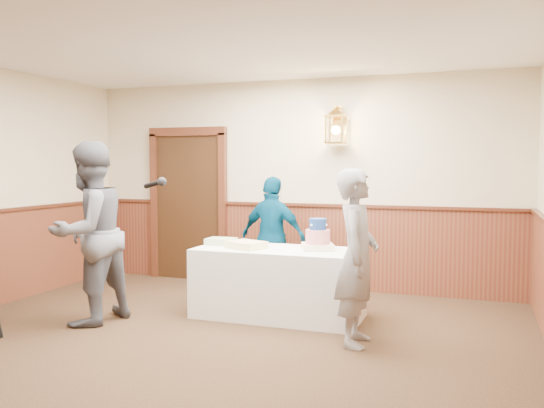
{
  "coord_description": "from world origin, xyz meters",
  "views": [
    {
      "loc": [
        2.34,
        -3.94,
        1.67
      ],
      "look_at": [
        0.31,
        1.7,
        1.25
      ],
      "focal_mm": 38.0,
      "sensor_mm": 36.0,
      "label": 1
    }
  ],
  "objects_px": {
    "baker": "(357,257)",
    "sheet_cake_green": "(221,241)",
    "tiered_cake": "(318,237)",
    "assistant_p": "(273,237)",
    "sheet_cake_yellow": "(246,245)",
    "interviewer": "(89,233)",
    "display_table": "(278,283)"
  },
  "relations": [
    {
      "from": "sheet_cake_yellow",
      "to": "baker",
      "type": "xyz_separation_m",
      "value": [
        1.33,
        -0.55,
        0.02
      ]
    },
    {
      "from": "sheet_cake_yellow",
      "to": "assistant_p",
      "type": "distance_m",
      "value": 0.99
    },
    {
      "from": "display_table",
      "to": "tiered_cake",
      "type": "relative_size",
      "value": 4.22
    },
    {
      "from": "sheet_cake_yellow",
      "to": "assistant_p",
      "type": "height_order",
      "value": "assistant_p"
    },
    {
      "from": "tiered_cake",
      "to": "assistant_p",
      "type": "relative_size",
      "value": 0.28
    },
    {
      "from": "display_table",
      "to": "sheet_cake_yellow",
      "type": "xyz_separation_m",
      "value": [
        -0.33,
        -0.1,
        0.41
      ]
    },
    {
      "from": "sheet_cake_yellow",
      "to": "interviewer",
      "type": "relative_size",
      "value": 0.2
    },
    {
      "from": "display_table",
      "to": "sheet_cake_yellow",
      "type": "relative_size",
      "value": 4.68
    },
    {
      "from": "tiered_cake",
      "to": "sheet_cake_yellow",
      "type": "xyz_separation_m",
      "value": [
        -0.75,
        -0.18,
        -0.09
      ]
    },
    {
      "from": "sheet_cake_green",
      "to": "interviewer",
      "type": "distance_m",
      "value": 1.45
    },
    {
      "from": "display_table",
      "to": "assistant_p",
      "type": "xyz_separation_m",
      "value": [
        -0.38,
        0.88,
        0.38
      ]
    },
    {
      "from": "assistant_p",
      "to": "tiered_cake",
      "type": "bearing_deg",
      "value": 145.52
    },
    {
      "from": "baker",
      "to": "sheet_cake_green",
      "type": "bearing_deg",
      "value": 63.34
    },
    {
      "from": "display_table",
      "to": "sheet_cake_green",
      "type": "distance_m",
      "value": 0.83
    },
    {
      "from": "interviewer",
      "to": "assistant_p",
      "type": "relative_size",
      "value": 1.26
    },
    {
      "from": "tiered_cake",
      "to": "interviewer",
      "type": "bearing_deg",
      "value": -156.27
    },
    {
      "from": "display_table",
      "to": "tiered_cake",
      "type": "height_order",
      "value": "tiered_cake"
    },
    {
      "from": "sheet_cake_yellow",
      "to": "baker",
      "type": "height_order",
      "value": "baker"
    },
    {
      "from": "display_table",
      "to": "assistant_p",
      "type": "bearing_deg",
      "value": 113.09
    },
    {
      "from": "display_table",
      "to": "tiered_cake",
      "type": "bearing_deg",
      "value": 10.17
    },
    {
      "from": "tiered_cake",
      "to": "baker",
      "type": "xyz_separation_m",
      "value": [
        0.57,
        -0.73,
        -0.07
      ]
    },
    {
      "from": "sheet_cake_green",
      "to": "assistant_p",
      "type": "xyz_separation_m",
      "value": [
        0.34,
        0.8,
        -0.03
      ]
    },
    {
      "from": "tiered_cake",
      "to": "assistant_p",
      "type": "xyz_separation_m",
      "value": [
        -0.8,
        0.8,
        -0.13
      ]
    },
    {
      "from": "tiered_cake",
      "to": "interviewer",
      "type": "relative_size",
      "value": 0.22
    },
    {
      "from": "display_table",
      "to": "baker",
      "type": "height_order",
      "value": "baker"
    },
    {
      "from": "display_table",
      "to": "baker",
      "type": "xyz_separation_m",
      "value": [
        0.99,
        -0.66,
        0.44
      ]
    },
    {
      "from": "display_table",
      "to": "tiered_cake",
      "type": "xyz_separation_m",
      "value": [
        0.42,
        0.08,
        0.51
      ]
    },
    {
      "from": "sheet_cake_green",
      "to": "assistant_p",
      "type": "distance_m",
      "value": 0.87
    },
    {
      "from": "assistant_p",
      "to": "sheet_cake_green",
      "type": "bearing_deg",
      "value": 77.35
    },
    {
      "from": "sheet_cake_green",
      "to": "display_table",
      "type": "bearing_deg",
      "value": -6.67
    },
    {
      "from": "sheet_cake_yellow",
      "to": "interviewer",
      "type": "bearing_deg",
      "value": -151.47
    },
    {
      "from": "interviewer",
      "to": "baker",
      "type": "height_order",
      "value": "interviewer"
    }
  ]
}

